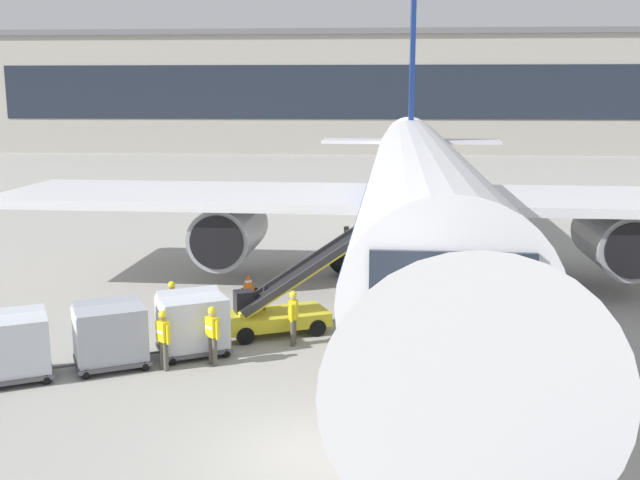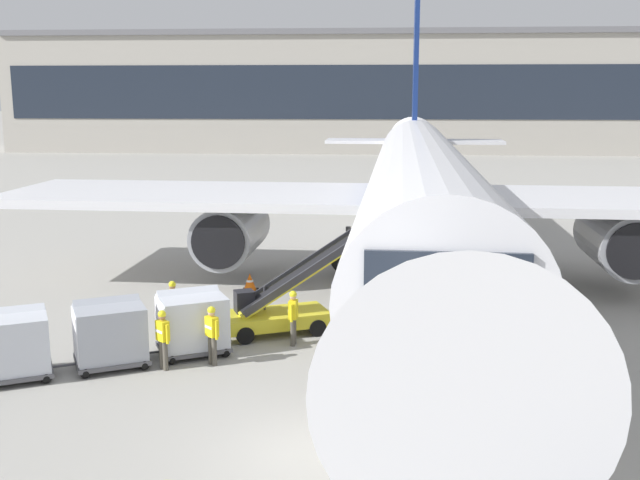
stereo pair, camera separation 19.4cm
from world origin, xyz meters
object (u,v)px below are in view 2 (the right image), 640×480
at_px(ground_crew_marshaller, 293,314).
at_px(baggage_cart_lead, 192,321).
at_px(ground_crew_by_carts, 163,336).
at_px(parked_airplane, 420,187).
at_px(baggage_cart_third, 11,344).
at_px(ground_crew_by_loader, 212,332).
at_px(belt_loader, 282,305).
at_px(baggage_cart_second, 110,332).
at_px(ground_crew_wingwalker, 173,303).
at_px(safety_cone_engine_keepout, 250,282).

bearing_deg(ground_crew_marshaller, baggage_cart_lead, -162.06).
bearing_deg(baggage_cart_lead, ground_crew_by_carts, -109.54).
xyz_separation_m(parked_airplane, ground_crew_by_carts, (-7.75, -10.55, -2.99)).
height_order(baggage_cart_third, ground_crew_by_loader, baggage_cart_third).
bearing_deg(belt_loader, ground_crew_by_carts, -129.26).
relative_size(baggage_cart_second, ground_crew_marshaller, 1.60).
xyz_separation_m(belt_loader, ground_crew_wingwalker, (-3.52, -0.31, 0.07)).
height_order(ground_crew_by_loader, ground_crew_marshaller, same).
bearing_deg(ground_crew_by_carts, parked_airplane, 53.68).
relative_size(baggage_cart_lead, baggage_cart_third, 1.00).
relative_size(parked_airplane, baggage_cart_second, 16.10).
bearing_deg(baggage_cart_lead, ground_crew_wingwalker, 120.14).
bearing_deg(parked_airplane, baggage_cart_lead, -128.42).
height_order(baggage_cart_lead, ground_crew_wingwalker, baggage_cart_lead).
distance_m(baggage_cart_second, ground_crew_by_loader, 2.91).
relative_size(baggage_cart_third, safety_cone_engine_keepout, 3.87).
height_order(baggage_cart_third, safety_cone_engine_keepout, baggage_cart_third).
distance_m(ground_crew_by_loader, safety_cone_engine_keepout, 8.20).
height_order(ground_crew_by_loader, safety_cone_engine_keepout, ground_crew_by_loader).
distance_m(baggage_cart_third, ground_crew_wingwalker, 5.40).
bearing_deg(baggage_cart_lead, baggage_cart_third, -152.01).
bearing_deg(belt_loader, baggage_cart_lead, -138.05).
height_order(parked_airplane, ground_crew_by_carts, parked_airplane).
distance_m(parked_airplane, ground_crew_marshaller, 9.73).
xyz_separation_m(baggage_cart_lead, safety_cone_engine_keepout, (0.53, 7.25, -0.65)).
relative_size(baggage_cart_lead, safety_cone_engine_keepout, 3.87).
relative_size(belt_loader, baggage_cart_second, 1.85).
relative_size(parked_airplane, ground_crew_by_carts, 25.70).
bearing_deg(baggage_cart_third, ground_crew_by_loader, 15.38).
distance_m(ground_crew_wingwalker, safety_cone_engine_keepout, 5.65).
bearing_deg(ground_crew_marshaller, safety_cone_engine_keepout, 110.95).
bearing_deg(baggage_cart_second, baggage_cart_third, -153.70).
distance_m(ground_crew_by_loader, ground_crew_wingwalker, 3.37).
distance_m(parked_airplane, baggage_cart_second, 14.26).
bearing_deg(ground_crew_by_loader, baggage_cart_second, -174.41).
relative_size(belt_loader, ground_crew_wingwalker, 2.96).
height_order(belt_loader, baggage_cart_third, belt_loader).
xyz_separation_m(baggage_cart_third, ground_crew_by_loader, (5.24, 1.44, -0.00)).
height_order(baggage_cart_lead, ground_crew_by_carts, baggage_cart_lead).
bearing_deg(safety_cone_engine_keepout, baggage_cart_second, -107.27).
bearing_deg(baggage_cart_third, ground_crew_by_carts, 13.69).
height_order(baggage_cart_second, ground_crew_wingwalker, baggage_cart_second).
distance_m(belt_loader, safety_cone_engine_keepout, 5.44).
relative_size(ground_crew_by_carts, safety_cone_engine_keepout, 2.42).
height_order(baggage_cart_second, ground_crew_by_carts, baggage_cart_second).
height_order(baggage_cart_lead, ground_crew_marshaller, baggage_cart_lead).
xyz_separation_m(ground_crew_by_loader, ground_crew_wingwalker, (-1.89, 2.79, 0.00)).
bearing_deg(ground_crew_marshaller, baggage_cart_second, -156.86).
xyz_separation_m(belt_loader, ground_crew_by_loader, (-1.63, -3.10, 0.07)).
distance_m(baggage_cart_third, ground_crew_by_carts, 4.06).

